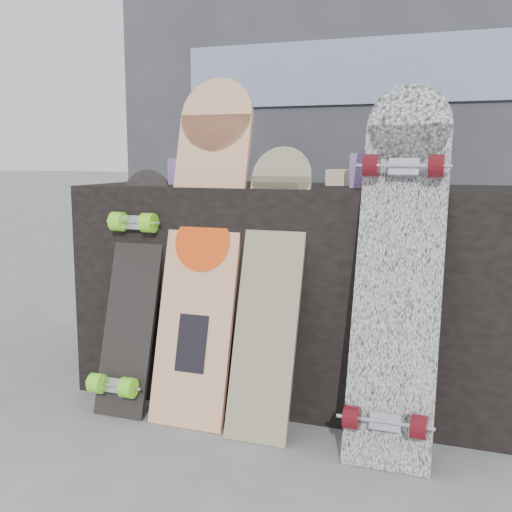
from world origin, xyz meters
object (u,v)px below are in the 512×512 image
at_px(skateboard_dark, 132,288).
at_px(longboard_celtic, 271,281).
at_px(vendor_table, 298,290).
at_px(longboard_geisha, 204,238).
at_px(longboard_cascadia, 399,264).

bearing_deg(skateboard_dark, longboard_celtic, 1.44).
height_order(vendor_table, longboard_geisha, longboard_geisha).
bearing_deg(skateboard_dark, longboard_geisha, 12.74).
xyz_separation_m(longboard_geisha, longboard_celtic, (0.26, -0.05, -0.13)).
height_order(vendor_table, longboard_cascadia, longboard_cascadia).
height_order(longboard_geisha, longboard_celtic, longboard_geisha).
bearing_deg(skateboard_dark, vendor_table, 34.74).
height_order(longboard_geisha, longboard_cascadia, longboard_geisha).
relative_size(longboard_cascadia, skateboard_dark, 1.31).
xyz_separation_m(longboard_celtic, longboard_cascadia, (0.42, -0.04, 0.09)).
distance_m(longboard_celtic, skateboard_dark, 0.53).
height_order(vendor_table, longboard_celtic, longboard_celtic).
xyz_separation_m(longboard_cascadia, skateboard_dark, (-0.95, 0.02, -0.15)).
distance_m(vendor_table, longboard_celtic, 0.36).
bearing_deg(skateboard_dark, longboard_cascadia, -1.45).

